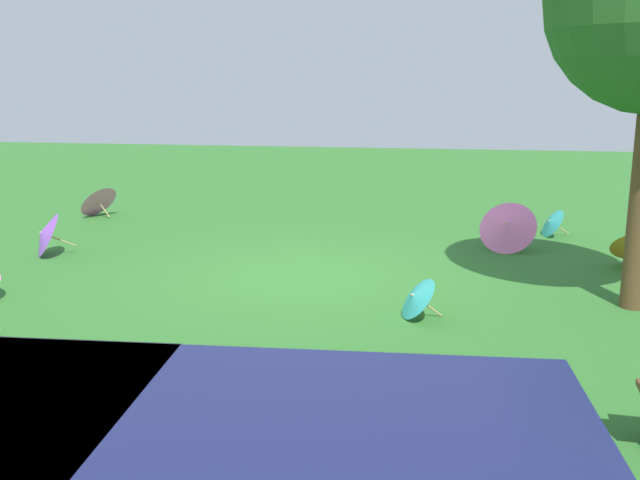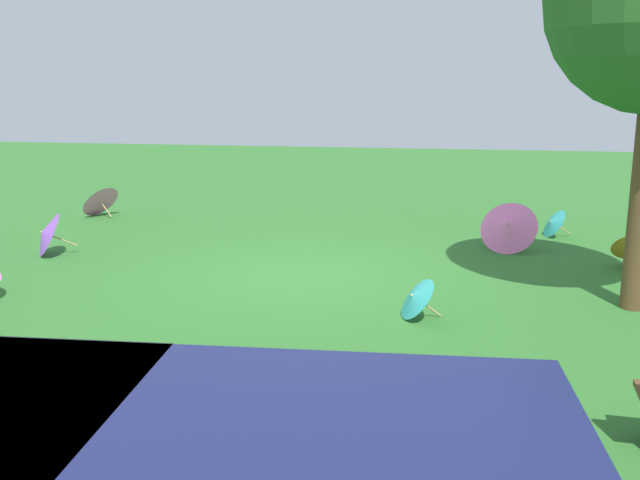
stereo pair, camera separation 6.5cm
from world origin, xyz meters
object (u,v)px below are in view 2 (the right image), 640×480
Objects in this scene: parasol_pink_0 at (508,226)px; parasol_teal_1 at (552,223)px; parasol_teal_0 at (415,297)px; parasol_pink_1 at (98,199)px; parasol_orange_1 at (639,243)px; parasol_purple_0 at (45,234)px.

parasol_teal_1 is at bearing -123.93° from parasol_pink_0.
parasol_teal_0 is at bearing 65.79° from parasol_teal_1.
parasol_pink_0 is 1.10× the size of parasol_pink_1.
parasol_teal_1 is at bearing -114.21° from parasol_teal_0.
parasol_teal_1 is (-9.16, 0.47, -0.11)m from parasol_pink_1.
parasol_pink_0 reaches higher than parasol_pink_1.
parasol_pink_1 reaches higher than parasol_orange_1.
parasol_pink_0 is (-1.38, -3.75, 0.17)m from parasol_teal_0.
parasol_pink_1 is at bearing -14.19° from parasol_orange_1.
parasol_teal_0 is at bearing 42.45° from parasol_orange_1.
parasol_pink_1 is 10.47m from parasol_orange_1.
parasol_teal_1 is (-0.91, -1.35, -0.18)m from parasol_pink_0.
parasol_orange_1 is 2.32m from parasol_teal_1.
parasol_purple_0 is at bearing -19.61° from parasol_teal_0.
parasol_teal_0 is at bearing 160.39° from parasol_purple_0.
parasol_teal_1 is (-8.40, -2.92, -0.11)m from parasol_purple_0.
parasol_pink_0 is 1.26× the size of parasol_purple_0.
parasol_pink_0 is 7.66m from parasol_purple_0.
parasol_orange_1 reaches higher than parasol_teal_0.
parasol_pink_0 is 2.04m from parasol_orange_1.
parasol_teal_0 is at bearing 69.74° from parasol_pink_0.
parasol_pink_0 is at bearing -110.26° from parasol_teal_0.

